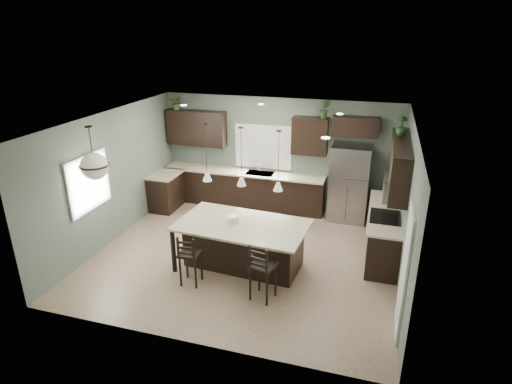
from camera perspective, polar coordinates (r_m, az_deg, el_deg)
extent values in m
plane|color=#9E8466|center=(8.97, -1.36, -8.29)|extent=(6.00, 6.00, 0.00)
cube|color=white|center=(6.80, 19.17, -10.16)|extent=(0.04, 0.82, 2.04)
cube|color=white|center=(10.91, 0.99, 6.06)|extent=(1.35, 0.02, 1.00)
cube|color=white|center=(9.01, -21.48, 1.14)|extent=(0.02, 1.10, 1.00)
cube|color=black|center=(11.18, -11.94, 0.03)|extent=(0.60, 0.90, 0.90)
cube|color=#BEB68F|center=(11.01, -12.03, 2.30)|extent=(0.66, 0.96, 0.04)
cube|color=black|center=(11.12, -1.68, 0.39)|extent=(4.20, 0.60, 0.90)
cube|color=#BEB68F|center=(10.94, -1.74, 2.65)|extent=(4.20, 0.66, 0.04)
cube|color=gray|center=(10.81, 0.53, 2.51)|extent=(0.70, 0.45, 0.01)
cylinder|color=silver|center=(10.74, 0.49, 3.19)|extent=(0.02, 0.02, 0.28)
cube|color=black|center=(11.26, -7.92, 8.45)|extent=(1.55, 0.34, 0.90)
cube|color=black|center=(10.41, 7.19, 7.42)|extent=(0.85, 0.34, 0.90)
cube|color=black|center=(10.23, 13.13, 8.51)|extent=(1.05, 0.34, 0.45)
cube|color=black|center=(9.20, 16.68, -5.30)|extent=(0.60, 2.35, 0.90)
cube|color=#BEB68F|center=(9.00, 16.87, -2.61)|extent=(0.66, 2.35, 0.04)
cube|color=black|center=(8.74, 16.86, -3.17)|extent=(0.58, 0.75, 0.02)
cube|color=gray|center=(8.94, 14.69, -5.87)|extent=(0.01, 0.72, 0.60)
cube|color=black|center=(8.65, 18.58, 3.53)|extent=(0.34, 2.35, 0.90)
cube|color=gray|center=(8.52, 17.96, 0.46)|extent=(0.40, 0.75, 0.40)
cube|color=gray|center=(10.41, 12.31, 1.17)|extent=(0.90, 0.74, 1.85)
cube|color=black|center=(8.33, -1.83, -7.15)|extent=(2.56, 1.59, 0.92)
cylinder|color=white|center=(8.16, -3.17, -3.62)|extent=(0.24, 0.24, 0.14)
cube|color=black|center=(7.90, -8.74, -8.81)|extent=(0.39, 0.39, 1.01)
cube|color=black|center=(7.38, 0.94, -10.52)|extent=(0.48, 0.48, 1.08)
imported|color=#395927|center=(11.32, -10.50, 11.64)|extent=(0.37, 0.33, 0.37)
imported|color=#2F5625|center=(10.20, 9.18, 10.86)|extent=(0.28, 0.24, 0.44)
imported|color=#244A20|center=(8.98, 18.83, 8.38)|extent=(0.21, 0.21, 0.38)
plane|color=#5D6B5D|center=(10.87, 3.04, 5.16)|extent=(6.00, 0.00, 6.00)
plane|color=#5D6B5D|center=(6.07, -9.55, -9.09)|extent=(6.00, 0.00, 6.00)
plane|color=#5D6B5D|center=(9.67, -18.63, 1.92)|extent=(0.00, 5.50, 5.50)
plane|color=#5D6B5D|center=(8.02, 19.42, -2.18)|extent=(0.00, 5.50, 5.50)
plane|color=white|center=(7.96, -1.53, 9.49)|extent=(6.00, 6.00, 0.00)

